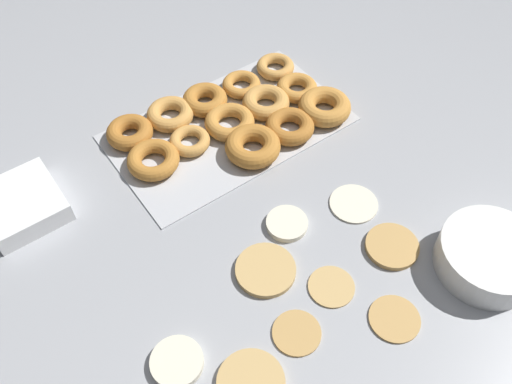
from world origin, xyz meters
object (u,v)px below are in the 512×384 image
(pancake_3, at_px, (251,383))
(donut_tray, at_px, (236,119))
(pancake_1, at_px, (331,286))
(pancake_2, at_px, (392,246))
(pancake_5, at_px, (266,270))
(pancake_6, at_px, (395,318))
(pancake_4, at_px, (354,203))
(batter_bowl, at_px, (489,256))
(pancake_7, at_px, (297,332))
(pancake_8, at_px, (287,224))
(container_stack, at_px, (22,204))
(pancake_0, at_px, (177,362))

(pancake_3, bearing_deg, donut_tray, -122.31)
(pancake_1, xyz_separation_m, pancake_2, (-0.14, 0.00, 0.00))
(pancake_3, distance_m, donut_tray, 0.58)
(pancake_5, xyz_separation_m, pancake_6, (-0.12, 0.20, -0.00))
(pancake_3, bearing_deg, pancake_4, -155.53)
(pancake_2, relative_size, pancake_6, 1.13)
(pancake_1, height_order, pancake_2, pancake_2)
(pancake_2, bearing_deg, pancake_1, -1.43)
(pancake_1, height_order, batter_bowl, batter_bowl)
(pancake_7, xyz_separation_m, pancake_8, (-0.12, -0.18, 0.00))
(pancake_3, relative_size, batter_bowl, 0.59)
(pancake_8, bearing_deg, batter_bowl, 130.29)
(pancake_5, distance_m, pancake_8, 0.11)
(pancake_1, bearing_deg, container_stack, -51.85)
(pancake_5, bearing_deg, container_stack, -51.99)
(pancake_5, bearing_deg, pancake_7, 77.21)
(pancake_0, relative_size, pancake_6, 0.98)
(pancake_6, xyz_separation_m, pancake_8, (0.03, -0.26, 0.00))
(container_stack, bearing_deg, pancake_8, 140.23)
(pancake_3, height_order, container_stack, container_stack)
(pancake_2, relative_size, pancake_5, 0.90)
(pancake_3, xyz_separation_m, pancake_7, (-0.11, -0.02, -0.00))
(pancake_0, relative_size, container_stack, 0.57)
(pancake_3, distance_m, batter_bowl, 0.47)
(pancake_0, bearing_deg, batter_bowl, 162.78)
(pancake_0, height_order, pancake_1, pancake_0)
(pancake_0, xyz_separation_m, pancake_8, (-0.31, -0.11, -0.00))
(pancake_4, height_order, pancake_8, pancake_8)
(pancake_4, height_order, pancake_5, pancake_5)
(donut_tray, bearing_deg, batter_bowl, 105.97)
(pancake_3, relative_size, pancake_6, 1.23)
(batter_bowl, distance_m, container_stack, 0.87)
(pancake_8, bearing_deg, pancake_1, 83.33)
(pancake_5, bearing_deg, pancake_3, 46.92)
(pancake_1, height_order, pancake_5, pancake_5)
(pancake_1, relative_size, pancake_3, 0.77)
(pancake_7, bearing_deg, pancake_4, -150.83)
(pancake_2, xyz_separation_m, container_stack, (0.52, -0.48, 0.02))
(pancake_2, distance_m, donut_tray, 0.44)
(pancake_8, height_order, donut_tray, donut_tray)
(pancake_4, xyz_separation_m, pancake_5, (0.23, 0.02, 0.00))
(pancake_3, distance_m, container_stack, 0.56)
(pancake_1, relative_size, pancake_4, 0.87)
(pancake_0, bearing_deg, pancake_4, -170.80)
(pancake_4, bearing_deg, pancake_2, 84.45)
(pancake_8, relative_size, batter_bowl, 0.44)
(pancake_6, relative_size, batter_bowl, 0.48)
(pancake_6, height_order, pancake_8, pancake_8)
(batter_bowl, bearing_deg, pancake_2, -48.65)
(pancake_0, height_order, donut_tray, donut_tray)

